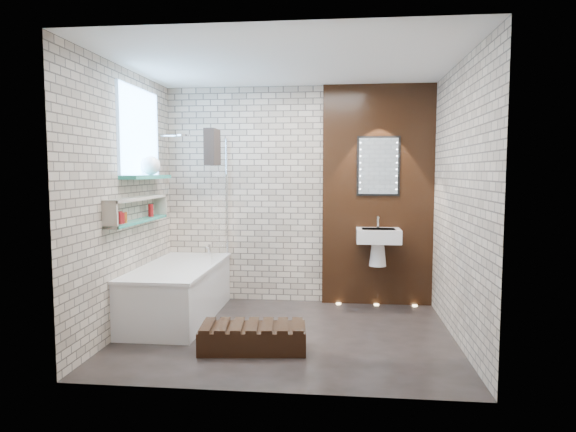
# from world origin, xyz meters

# --- Properties ---
(ground) EXTENTS (3.20, 3.20, 0.00)m
(ground) POSITION_xyz_m (0.00, 0.00, 0.00)
(ground) COLOR black
(ground) RESTS_ON ground
(room_shell) EXTENTS (3.24, 3.20, 2.60)m
(room_shell) POSITION_xyz_m (0.00, 0.00, 1.30)
(room_shell) COLOR #A0917F
(room_shell) RESTS_ON ground
(walnut_panel) EXTENTS (1.30, 0.06, 2.60)m
(walnut_panel) POSITION_xyz_m (0.95, 1.27, 1.30)
(walnut_panel) COLOR black
(walnut_panel) RESTS_ON ground
(clerestory_window) EXTENTS (0.18, 1.00, 0.94)m
(clerestory_window) POSITION_xyz_m (-1.57, 0.35, 1.90)
(clerestory_window) COLOR #7FADE0
(clerestory_window) RESTS_ON room_shell
(display_niche) EXTENTS (0.14, 1.30, 0.26)m
(display_niche) POSITION_xyz_m (-1.53, 0.15, 1.20)
(display_niche) COLOR teal
(display_niche) RESTS_ON room_shell
(bathtub) EXTENTS (0.79, 1.74, 0.70)m
(bathtub) POSITION_xyz_m (-1.22, 0.45, 0.29)
(bathtub) COLOR white
(bathtub) RESTS_ON ground
(bath_screen) EXTENTS (0.01, 0.78, 1.40)m
(bath_screen) POSITION_xyz_m (-0.87, 0.89, 1.28)
(bath_screen) COLOR white
(bath_screen) RESTS_ON bathtub
(towel) EXTENTS (0.11, 0.30, 0.39)m
(towel) POSITION_xyz_m (-0.87, 0.60, 1.85)
(towel) COLOR #282320
(towel) RESTS_ON bath_screen
(shower_head) EXTENTS (0.18, 0.18, 0.02)m
(shower_head) POSITION_xyz_m (-1.30, 0.95, 2.00)
(shower_head) COLOR silver
(shower_head) RESTS_ON room_shell
(washbasin) EXTENTS (0.50, 0.36, 0.58)m
(washbasin) POSITION_xyz_m (0.95, 1.07, 0.79)
(washbasin) COLOR white
(washbasin) RESTS_ON walnut_panel
(led_mirror) EXTENTS (0.50, 0.02, 0.70)m
(led_mirror) POSITION_xyz_m (0.95, 1.23, 1.65)
(led_mirror) COLOR black
(led_mirror) RESTS_ON walnut_panel
(walnut_step) EXTENTS (0.97, 0.51, 0.21)m
(walnut_step) POSITION_xyz_m (-0.25, -0.45, 0.10)
(walnut_step) COLOR black
(walnut_step) RESTS_ON ground
(niche_bottles) EXTENTS (0.06, 0.83, 0.14)m
(niche_bottles) POSITION_xyz_m (-1.53, -0.02, 1.16)
(niche_bottles) COLOR maroon
(niche_bottles) RESTS_ON display_niche
(sill_vases) EXTENTS (0.20, 0.20, 0.20)m
(sill_vases) POSITION_xyz_m (-1.50, 0.44, 1.65)
(sill_vases) COLOR white
(sill_vases) RESTS_ON clerestory_window
(floor_uplights) EXTENTS (0.96, 0.06, 0.01)m
(floor_uplights) POSITION_xyz_m (0.95, 1.20, 0.01)
(floor_uplights) COLOR #FFD899
(floor_uplights) RESTS_ON ground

